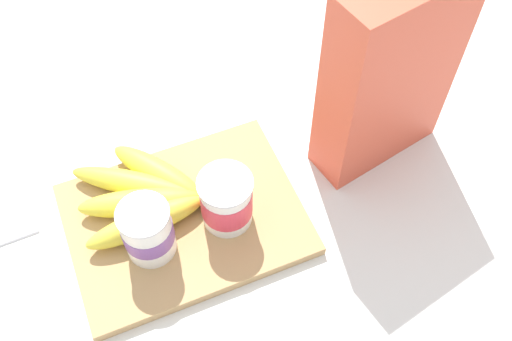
{
  "coord_description": "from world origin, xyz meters",
  "views": [
    {
      "loc": [
        0.07,
        0.41,
        0.71
      ],
      "look_at": [
        -0.1,
        0.0,
        0.07
      ],
      "focal_mm": 41.68,
      "sensor_mm": 36.0,
      "label": 1
    }
  ],
  "objects": [
    {
      "name": "yogurt_cup_back",
      "position": [
        0.05,
        0.03,
        0.06
      ],
      "size": [
        0.07,
        0.07,
        0.09
      ],
      "color": "white",
      "rests_on": "cutting_board"
    },
    {
      "name": "banana_bunch",
      "position": [
        0.04,
        -0.04,
        0.03
      ],
      "size": [
        0.18,
        0.16,
        0.04
      ],
      "color": "yellow",
      "rests_on": "cutting_board"
    },
    {
      "name": "cutting_board",
      "position": [
        0.0,
        0.0,
        0.01
      ],
      "size": [
        0.31,
        0.23,
        0.02
      ],
      "primitive_type": "cube",
      "color": "tan",
      "rests_on": "ground_plane"
    },
    {
      "name": "ground_plane",
      "position": [
        0.0,
        0.0,
        0.0
      ],
      "size": [
        2.4,
        2.4,
        0.0
      ],
      "primitive_type": "plane",
      "color": "silver"
    },
    {
      "name": "cereal_box",
      "position": [
        -0.3,
        -0.02,
        0.15
      ],
      "size": [
        0.2,
        0.1,
        0.3
      ],
      "primitive_type": "cube",
      "rotation": [
        0.0,
        0.0,
        3.34
      ],
      "color": "#D85138",
      "rests_on": "ground_plane"
    },
    {
      "name": "yogurt_cup_front",
      "position": [
        -0.05,
        0.02,
        0.06
      ],
      "size": [
        0.07,
        0.07,
        0.08
      ],
      "color": "white",
      "rests_on": "cutting_board"
    }
  ]
}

